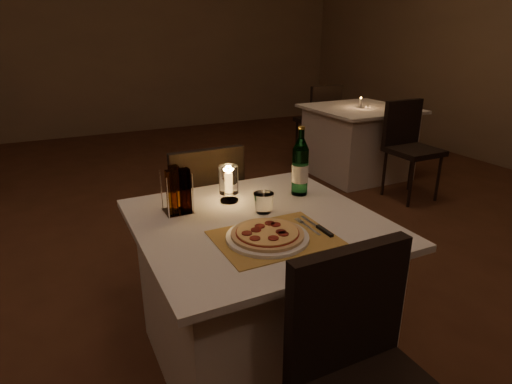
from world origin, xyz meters
name	(u,v)px	position (x,y,z in m)	size (l,w,h in m)	color
floor	(223,318)	(0.00, 0.00, -0.01)	(8.00, 10.00, 0.02)	#4E2A19
wall_back	(87,31)	(0.00, 5.01, 1.50)	(8.00, 0.02, 3.00)	#80664A
main_table	(258,293)	(0.03, -0.39, 0.37)	(1.00, 1.00, 0.74)	silver
chair_near	(364,366)	(0.03, -1.10, 0.55)	(0.42, 0.42, 0.90)	black
chair_far	(203,204)	(0.03, 0.33, 0.55)	(0.42, 0.42, 0.90)	black
placemat	(274,238)	(0.01, -0.57, 0.74)	(0.45, 0.34, 0.00)	#BC9141
plate	(267,237)	(-0.02, -0.57, 0.75)	(0.32, 0.32, 0.01)	white
pizza	(267,233)	(-0.02, -0.57, 0.77)	(0.28, 0.28, 0.02)	#D8B77F
fork	(306,225)	(0.17, -0.53, 0.75)	(0.02, 0.18, 0.00)	silver
knife	(321,229)	(0.21, -0.59, 0.75)	(0.02, 0.22, 0.01)	black
tumbler	(264,203)	(0.09, -0.32, 0.78)	(0.09, 0.09, 0.09)	white
water_bottle	(300,168)	(0.35, -0.20, 0.88)	(0.08, 0.08, 0.34)	#5DAE74
hurricane_candle	(229,181)	(0.00, -0.13, 0.84)	(0.09, 0.09, 0.17)	white
cruet_caddy	(177,192)	(-0.25, -0.16, 0.84)	(0.12, 0.12, 0.21)	white
neighbor_table_right	(357,141)	(2.27, 1.70, 0.37)	(1.00, 1.00, 0.74)	silver
neighbor_chair_ra	(408,140)	(2.27, 0.99, 0.55)	(0.42, 0.42, 0.90)	black
neighbor_chair_rb	(321,114)	(2.27, 2.42, 0.55)	(0.42, 0.42, 0.90)	black
neighbor_candle_right	(361,103)	(2.27, 1.70, 0.79)	(0.03, 0.03, 0.11)	white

